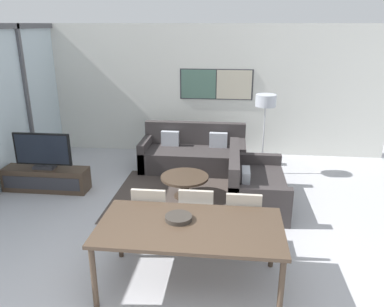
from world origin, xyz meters
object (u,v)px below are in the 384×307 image
Objects in this scene: dining_chair_right at (243,218)px; floor_lamp at (265,106)px; sofa_main at (193,154)px; dining_table at (190,231)px; tv_console at (46,179)px; sofa_side at (251,187)px; dining_chair_centre at (197,214)px; coffee_table at (185,181)px; dining_chair_left at (151,213)px; fruit_bowl at (179,217)px; television at (43,151)px.

dining_chair_right is 0.57× the size of floor_lamp.
dining_table is at bearing -84.47° from sofa_main.
dining_table is at bearing -38.83° from tv_console.
tv_console is at bearing 88.12° from sofa_side.
dining_chair_right is at bearing -4.30° from dining_chair_centre.
coffee_table is 0.51× the size of floor_lamp.
dining_chair_left reaches higher than tv_console.
dining_chair_centre is 1.00× the size of dining_chair_right.
fruit_bowl is (-0.14, 0.10, 0.09)m from dining_table.
television is 2.85m from sofa_main.
fruit_bowl reaches higher than tv_console.
dining_chair_right reaches higher than fruit_bowl.
fruit_bowl is (2.67, -2.16, 0.58)m from tv_console.
sofa_side is 1.98m from dining_chair_left.
television is 3.44m from fruit_bowl.
floor_lamp reaches higher than dining_chair_centre.
television is at bearing 141.16° from dining_table.
sofa_main is at bearing 85.59° from dining_chair_left.
tv_console is 0.93× the size of sofa_side.
sofa_main reaches higher than coffee_table.
dining_table is (2.81, -2.26, 0.49)m from tv_console.
dining_chair_right is at bearing 173.23° from sofa_side.
sofa_main is 2.34× the size of dining_chair_right.
sofa_main is 1.85m from sofa_side.
dining_chair_left is at bearing -179.93° from dining_chair_right.
tv_console is at bearing 155.22° from dining_chair_right.
fruit_bowl is at bearing -84.30° from coffee_table.
sofa_main is at bearing 93.47° from fruit_bowl.
sofa_main is at bearing 29.21° from tv_console.
floor_lamp is at bearing 71.13° from fruit_bowl.
floor_lamp is (1.01, 3.46, 0.65)m from dining_table.
coffee_table is at bearing -0.38° from tv_console.
tv_console is 1.68× the size of dining_chair_centre.
coffee_table is (2.46, -0.02, 0.08)m from tv_console.
sofa_main is at bearing 107.57° from dining_chair_right.
sofa_main is 3.58m from fruit_bowl.
coffee_table is 0.91× the size of dining_chair_centre.
dining_chair_left is 0.58m from dining_chair_centre.
television reaches higher than dining_chair_centre.
sofa_side is 5.33× the size of fruit_bowl.
floor_lamp is (3.82, 1.20, 1.14)m from tv_console.
sofa_side is 1.80× the size of dining_chair_centre.
television is 0.64× the size of floor_lamp.
fruit_bowl is at bearing 143.01° from dining_table.
sofa_side is at bearing 47.47° from dining_chair_left.
floor_lamp reaches higher than fruit_bowl.
dining_chair_centre is at bearing -110.36° from floor_lamp.
dining_chair_right is (-0.17, -1.45, 0.22)m from sofa_side.
tv_console is 2.46m from coffee_table.
sofa_side is at bearing 66.48° from fruit_bowl.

